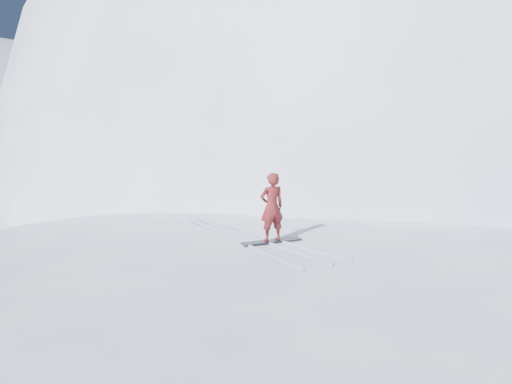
% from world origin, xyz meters
% --- Properties ---
extents(near_ridge, '(36.00, 28.00, 4.80)m').
position_xyz_m(near_ridge, '(1.00, 3.00, 0.00)').
color(near_ridge, white).
rests_on(near_ridge, ground).
extents(summit_peak, '(60.00, 56.00, 56.00)m').
position_xyz_m(summit_peak, '(22.00, 26.00, 0.00)').
color(summit_peak, white).
rests_on(summit_peak, ground).
extents(peak_shoulder, '(28.00, 24.00, 18.00)m').
position_xyz_m(peak_shoulder, '(10.00, 20.00, 0.00)').
color(peak_shoulder, white).
rests_on(peak_shoulder, ground).
extents(wind_bumps, '(16.00, 14.40, 1.00)m').
position_xyz_m(wind_bumps, '(-0.56, 2.12, 0.00)').
color(wind_bumps, white).
rests_on(wind_bumps, ground).
extents(snowboard, '(1.58, 0.30, 0.03)m').
position_xyz_m(snowboard, '(-0.92, 3.68, 2.41)').
color(snowboard, black).
rests_on(snowboard, near_ridge).
extents(snowboarder, '(0.63, 0.41, 1.71)m').
position_xyz_m(snowboarder, '(-0.92, 3.68, 3.28)').
color(snowboarder, maroon).
rests_on(snowboarder, snowboard).
extents(board_tracks, '(2.20, 5.94, 0.04)m').
position_xyz_m(board_tracks, '(-1.27, 4.30, 2.42)').
color(board_tracks, silver).
rests_on(board_tracks, ground).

